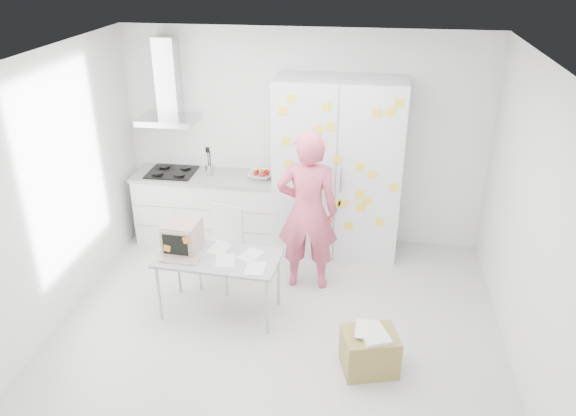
# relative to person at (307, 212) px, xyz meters

# --- Properties ---
(floor) EXTENTS (4.50, 4.00, 0.02)m
(floor) POSITION_rel_person_xyz_m (-0.19, -0.83, -0.93)
(floor) COLOR silver
(floor) RESTS_ON ground
(walls) EXTENTS (4.52, 4.01, 2.70)m
(walls) POSITION_rel_person_xyz_m (-0.19, -0.11, 0.43)
(walls) COLOR white
(walls) RESTS_ON ground
(ceiling) EXTENTS (4.50, 4.00, 0.02)m
(ceiling) POSITION_rel_person_xyz_m (-0.19, -0.83, 1.78)
(ceiling) COLOR white
(ceiling) RESTS_ON walls
(counter_run) EXTENTS (1.84, 0.63, 1.28)m
(counter_run) POSITION_rel_person_xyz_m (-1.39, 0.87, -0.45)
(counter_run) COLOR white
(counter_run) RESTS_ON ground
(range_hood) EXTENTS (0.70, 0.48, 1.01)m
(range_hood) POSITION_rel_person_xyz_m (-1.84, 1.01, 1.04)
(range_hood) COLOR silver
(range_hood) RESTS_ON walls
(tall_cabinet) EXTENTS (1.50, 0.68, 2.20)m
(tall_cabinet) POSITION_rel_person_xyz_m (0.26, 0.85, 0.18)
(tall_cabinet) COLOR silver
(tall_cabinet) RESTS_ON ground
(person) EXTENTS (0.70, 0.48, 1.85)m
(person) POSITION_rel_person_xyz_m (0.00, 0.00, 0.00)
(person) COLOR #CE5068
(person) RESTS_ON ground
(desk) EXTENTS (1.28, 0.70, 0.99)m
(desk) POSITION_rel_person_xyz_m (-1.09, -0.62, -0.17)
(desk) COLOR #8E9597
(desk) RESTS_ON ground
(chair) EXTENTS (0.52, 0.52, 0.93)m
(chair) POSITION_rel_person_xyz_m (-0.94, -0.10, -0.40)
(chair) COLOR silver
(chair) RESTS_ON ground
(cardboard_box) EXTENTS (0.57, 0.51, 0.43)m
(cardboard_box) POSITION_rel_person_xyz_m (0.74, -1.33, -0.72)
(cardboard_box) COLOR olive
(cardboard_box) RESTS_ON ground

